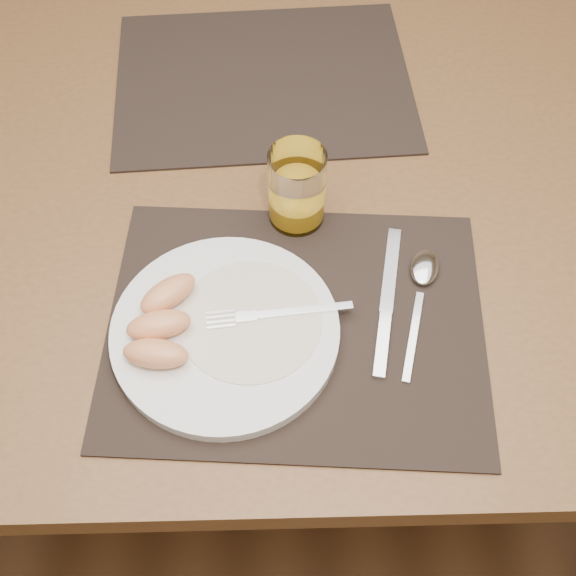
% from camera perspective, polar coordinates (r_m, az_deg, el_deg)
% --- Properties ---
extents(ground, '(5.00, 5.00, 0.00)m').
position_cam_1_polar(ground, '(1.64, -0.77, -9.90)').
color(ground, brown).
rests_on(ground, ground).
extents(table, '(1.40, 0.90, 0.75)m').
position_cam_1_polar(table, '(1.06, -1.17, 4.87)').
color(table, brown).
rests_on(table, ground).
extents(placemat_near, '(0.47, 0.38, 0.00)m').
position_cam_1_polar(placemat_near, '(0.87, 0.61, -2.92)').
color(placemat_near, black).
rests_on(placemat_near, table).
extents(placemat_far, '(0.47, 0.37, 0.00)m').
position_cam_1_polar(placemat_far, '(1.16, -1.96, 16.06)').
color(placemat_far, black).
rests_on(placemat_far, table).
extents(plate, '(0.27, 0.27, 0.02)m').
position_cam_1_polar(plate, '(0.85, -4.98, -3.45)').
color(plate, white).
rests_on(plate, placemat_near).
extents(plate_dressing, '(0.17, 0.17, 0.00)m').
position_cam_1_polar(plate_dressing, '(0.85, -2.99, -2.54)').
color(plate_dressing, white).
rests_on(plate_dressing, plate).
extents(fork, '(0.18, 0.03, 0.00)m').
position_cam_1_polar(fork, '(0.85, -1.71, -2.12)').
color(fork, silver).
rests_on(fork, plate).
extents(knife, '(0.06, 0.22, 0.01)m').
position_cam_1_polar(knife, '(0.88, 7.74, -1.88)').
color(knife, silver).
rests_on(knife, placemat_near).
extents(spoon, '(0.07, 0.19, 0.01)m').
position_cam_1_polar(spoon, '(0.91, 10.61, 0.86)').
color(spoon, silver).
rests_on(spoon, placemat_near).
extents(juice_glass, '(0.07, 0.07, 0.11)m').
position_cam_1_polar(juice_glass, '(0.93, 0.70, 7.69)').
color(juice_glass, white).
rests_on(juice_glass, placemat_near).
extents(grapefruit_wedges, '(0.09, 0.14, 0.03)m').
position_cam_1_polar(grapefruit_wedges, '(0.84, -10.01, -2.77)').
color(grapefruit_wedges, '#E3955C').
rests_on(grapefruit_wedges, plate).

